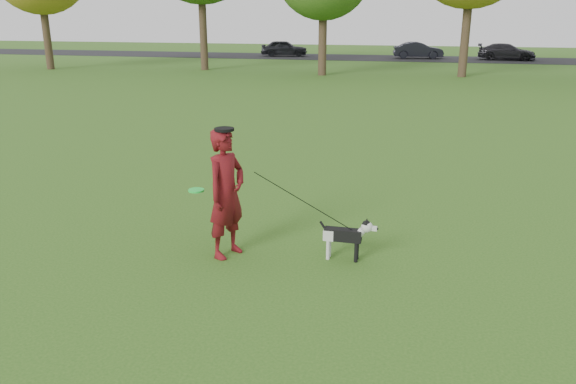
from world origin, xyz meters
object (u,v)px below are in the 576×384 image
(car_mid, at_px, (418,50))
(car_right, at_px, (507,52))
(man, at_px, (226,194))
(car_left, at_px, (284,48))
(dog, at_px, (347,234))

(car_mid, distance_m, car_right, 6.75)
(man, height_order, car_left, man)
(dog, bearing_deg, car_left, 105.37)
(man, bearing_deg, car_mid, 18.75)
(man, bearing_deg, dog, -60.86)
(car_left, xyz_separation_m, car_mid, (11.16, 0.00, -0.02))
(car_mid, bearing_deg, dog, 172.47)
(dog, distance_m, car_mid, 40.22)
(man, height_order, car_right, man)
(car_left, distance_m, car_right, 17.91)
(car_right, bearing_deg, dog, 175.88)
(car_left, bearing_deg, man, -177.95)
(man, bearing_deg, car_right, 9.37)
(dog, height_order, car_mid, car_mid)
(car_right, bearing_deg, man, 173.53)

